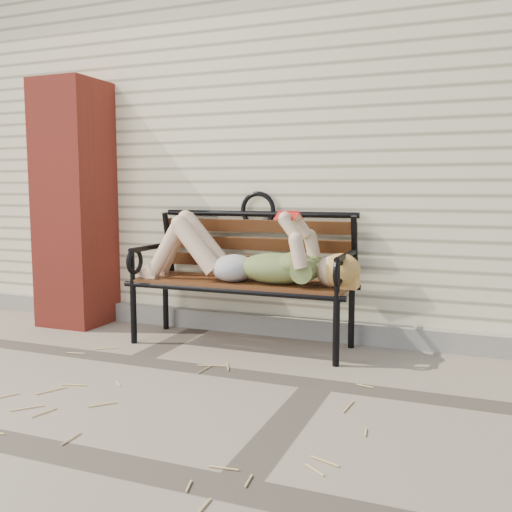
% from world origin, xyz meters
% --- Properties ---
extents(ground, '(80.00, 80.00, 0.00)m').
position_xyz_m(ground, '(0.00, 0.00, 0.00)').
color(ground, gray).
rests_on(ground, ground).
extents(house_wall, '(8.00, 4.00, 3.00)m').
position_xyz_m(house_wall, '(0.00, 3.00, 1.50)').
color(house_wall, '#F7EDC1').
rests_on(house_wall, ground).
extents(foundation_strip, '(8.00, 0.10, 0.15)m').
position_xyz_m(foundation_strip, '(0.00, 0.97, 0.07)').
color(foundation_strip, '#9F9C8F').
rests_on(foundation_strip, ground).
extents(brick_pillar, '(0.50, 0.50, 2.00)m').
position_xyz_m(brick_pillar, '(-2.30, 0.75, 1.00)').
color(brick_pillar, '#AF3427').
rests_on(brick_pillar, ground).
extents(garden_bench, '(1.72, 0.68, 1.11)m').
position_xyz_m(garden_bench, '(-0.75, 0.71, 0.62)').
color(garden_bench, black).
rests_on(garden_bench, ground).
extents(reading_woman, '(1.62, 0.37, 0.51)m').
position_xyz_m(reading_woman, '(-0.73, 0.57, 0.66)').
color(reading_woman, '#093F45').
rests_on(reading_woman, ground).
extents(straw_scatter, '(3.02, 1.62, 0.01)m').
position_xyz_m(straw_scatter, '(-0.72, -0.50, 0.01)').
color(straw_scatter, '#E2B86E').
rests_on(straw_scatter, ground).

